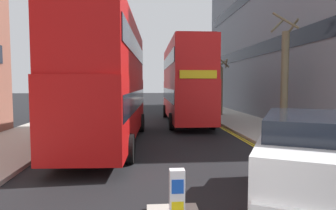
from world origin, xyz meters
The scene contains 13 objects.
sidewalk_right centered at (6.50, 16.00, 0.07)m, with size 4.00×80.00×0.14m, color #ADA89E.
sidewalk_left centered at (-6.50, 16.00, 0.07)m, with size 4.00×80.00×0.14m, color #ADA89E.
kerb_line_outer centered at (4.40, 14.00, 0.00)m, with size 0.10×56.00×0.01m, color yellow.
kerb_line_inner centered at (4.24, 14.00, 0.00)m, with size 0.10×56.00×0.01m, color yellow.
keep_left_bollard centered at (0.00, 2.79, 0.61)m, with size 0.36×0.28×1.11m.
double_decker_bus_away centered at (-2.19, 11.05, 3.03)m, with size 3.18×10.91×5.64m.
double_decker_bus_oncoming centered at (2.32, 18.19, 3.03)m, with size 2.89×10.84×5.64m.
taxi_minivan centered at (2.83, 3.33, 1.07)m, with size 3.85×5.13×2.12m.
street_tree_near centered at (6.97, 12.73, 3.05)m, with size 1.45×1.73×6.39m.
street_tree_mid centered at (7.08, 37.31, 3.00)m, with size 1.34×1.35×6.06m.
street_tree_far centered at (5.83, 28.43, 2.82)m, with size 1.59×1.52×5.53m.
street_tree_distant centered at (5.94, 21.99, 2.45)m, with size 1.41×1.37×4.79m.
townhouse_terrace_right centered at (13.50, 22.46, 7.28)m, with size 10.08×28.00×14.56m.
Camera 1 is at (-0.58, -2.33, 2.77)m, focal length 30.75 mm.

